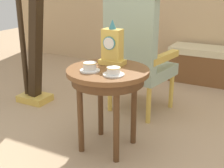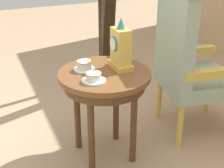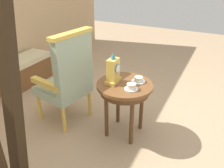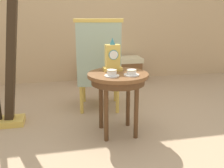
# 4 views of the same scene
# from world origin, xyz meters

# --- Properties ---
(ground_plane) EXTENTS (10.00, 10.00, 0.00)m
(ground_plane) POSITION_xyz_m (0.00, 0.00, 0.00)
(ground_plane) COLOR tan
(side_table) EXTENTS (0.60, 0.60, 0.63)m
(side_table) POSITION_xyz_m (-0.09, -0.00, 0.55)
(side_table) COLOR brown
(side_table) RESTS_ON ground
(teacup_left) EXTENTS (0.14, 0.14, 0.06)m
(teacup_left) POSITION_xyz_m (-0.17, -0.11, 0.66)
(teacup_left) COLOR white
(teacup_left) RESTS_ON side_table
(teacup_right) EXTENTS (0.15, 0.15, 0.06)m
(teacup_right) POSITION_xyz_m (0.02, -0.11, 0.66)
(teacup_right) COLOR white
(teacup_right) RESTS_ON side_table
(mantel_clock) EXTENTS (0.19, 0.11, 0.34)m
(mantel_clock) POSITION_xyz_m (-0.12, 0.12, 0.77)
(mantel_clock) COLOR gold
(mantel_clock) RESTS_ON side_table
(armchair) EXTENTS (0.62, 0.61, 1.14)m
(armchair) POSITION_xyz_m (-0.16, 0.69, 0.59)
(armchair) COLOR #9EB299
(armchair) RESTS_ON ground
(harp) EXTENTS (0.40, 0.24, 1.85)m
(harp) POSITION_xyz_m (-1.19, 0.45, 0.75)
(harp) COLOR gold
(harp) RESTS_ON ground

